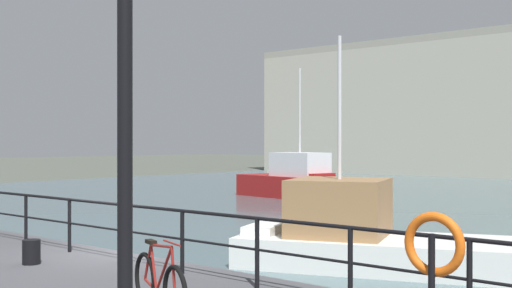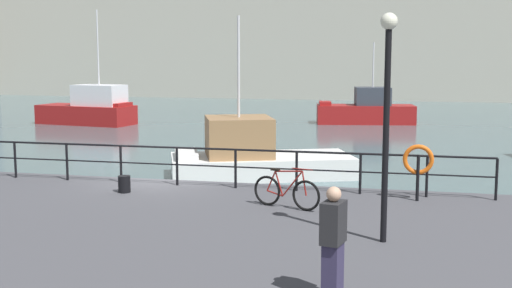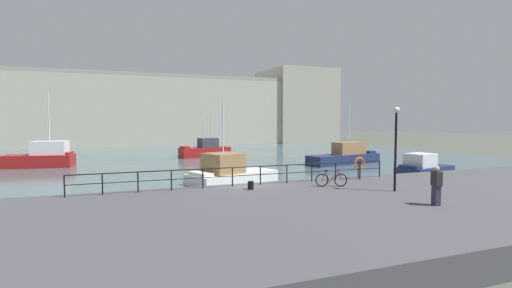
{
  "view_description": "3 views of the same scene",
  "coord_description": "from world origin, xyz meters",
  "px_view_note": "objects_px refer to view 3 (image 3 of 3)",
  "views": [
    {
      "loc": [
        10.8,
        -8.33,
        3.3
      ],
      "look_at": [
        3.24,
        0.25,
        3.26
      ],
      "focal_mm": 47.08,
      "sensor_mm": 36.0,
      "label": 1
    },
    {
      "loc": [
        6.95,
        -17.58,
        4.67
      ],
      "look_at": [
        2.7,
        0.75,
        2.11
      ],
      "focal_mm": 46.07,
      "sensor_mm": 36.0,
      "label": 2
    },
    {
      "loc": [
        -6.89,
        -20.24,
        4.71
      ],
      "look_at": [
        2.07,
        3.25,
        3.16
      ],
      "focal_mm": 26.04,
      "sensor_mm": 36.0,
      "label": 3
    }
  ],
  "objects_px": {
    "mooring_bollard": "(251,185)",
    "life_ring_stand": "(360,164)",
    "harbor_building": "(182,111)",
    "moored_harbor_tender": "(229,172)",
    "moored_cabin_cruiser": "(205,150)",
    "parked_bicycle": "(331,180)",
    "standing_person": "(436,185)",
    "moored_small_launch": "(42,157)",
    "moored_blue_motorboat": "(345,156)",
    "moored_white_yacht": "(423,167)",
    "quay_lamp_post": "(396,137)"
  },
  "relations": [
    {
      "from": "mooring_bollard",
      "to": "life_ring_stand",
      "type": "xyz_separation_m",
      "value": [
        7.45,
        0.76,
        0.75
      ]
    },
    {
      "from": "harbor_building",
      "to": "moored_harbor_tender",
      "type": "height_order",
      "value": "harbor_building"
    },
    {
      "from": "moored_harbor_tender",
      "to": "moored_cabin_cruiser",
      "type": "bearing_deg",
      "value": -119.6
    },
    {
      "from": "parked_bicycle",
      "to": "standing_person",
      "type": "distance_m",
      "value": 5.82
    },
    {
      "from": "moored_harbor_tender",
      "to": "life_ring_stand",
      "type": "height_order",
      "value": "moored_harbor_tender"
    },
    {
      "from": "moored_cabin_cruiser",
      "to": "moored_small_launch",
      "type": "bearing_deg",
      "value": 4.78
    },
    {
      "from": "moored_harbor_tender",
      "to": "moored_blue_motorboat",
      "type": "xyz_separation_m",
      "value": [
        15.74,
        7.69,
        0.04
      ]
    },
    {
      "from": "moored_small_launch",
      "to": "moored_white_yacht",
      "type": "xyz_separation_m",
      "value": [
        32.04,
        -18.3,
        -0.35
      ]
    },
    {
      "from": "moored_harbor_tender",
      "to": "parked_bicycle",
      "type": "height_order",
      "value": "moored_harbor_tender"
    },
    {
      "from": "moored_small_launch",
      "to": "standing_person",
      "type": "height_order",
      "value": "moored_small_launch"
    },
    {
      "from": "moored_cabin_cruiser",
      "to": "moored_white_yacht",
      "type": "bearing_deg",
      "value": 111.39
    },
    {
      "from": "life_ring_stand",
      "to": "quay_lamp_post",
      "type": "distance_m",
      "value": 4.34
    },
    {
      "from": "moored_blue_motorboat",
      "to": "parked_bicycle",
      "type": "relative_size",
      "value": 5.54
    },
    {
      "from": "moored_blue_motorboat",
      "to": "mooring_bollard",
      "type": "bearing_deg",
      "value": -148.01
    },
    {
      "from": "moored_harbor_tender",
      "to": "quay_lamp_post",
      "type": "xyz_separation_m",
      "value": [
        5.38,
        -11.79,
        3.08
      ]
    },
    {
      "from": "standing_person",
      "to": "moored_cabin_cruiser",
      "type": "bearing_deg",
      "value": 105.33
    },
    {
      "from": "standing_person",
      "to": "moored_white_yacht",
      "type": "bearing_deg",
      "value": 59.0
    },
    {
      "from": "moored_cabin_cruiser",
      "to": "moored_harbor_tender",
      "type": "bearing_deg",
      "value": 71.93
    },
    {
      "from": "moored_blue_motorboat",
      "to": "moored_small_launch",
      "type": "bearing_deg",
      "value": 153.0
    },
    {
      "from": "moored_small_launch",
      "to": "parked_bicycle",
      "type": "relative_size",
      "value": 4.5
    },
    {
      "from": "harbor_building",
      "to": "quay_lamp_post",
      "type": "relative_size",
      "value": 18.17
    },
    {
      "from": "moored_white_yacht",
      "to": "parked_bicycle",
      "type": "xyz_separation_m",
      "value": [
        -13.91,
        -7.28,
        0.78
      ]
    },
    {
      "from": "life_ring_stand",
      "to": "standing_person",
      "type": "distance_m",
      "value": 7.21
    },
    {
      "from": "moored_small_launch",
      "to": "moored_cabin_cruiser",
      "type": "xyz_separation_m",
      "value": [
        18.1,
        4.71,
        -0.13
      ]
    },
    {
      "from": "moored_harbor_tender",
      "to": "moored_cabin_cruiser",
      "type": "relative_size",
      "value": 1.1
    },
    {
      "from": "moored_white_yacht",
      "to": "standing_person",
      "type": "relative_size",
      "value": 3.56
    },
    {
      "from": "moored_blue_motorboat",
      "to": "life_ring_stand",
      "type": "bearing_deg",
      "value": -133.51
    },
    {
      "from": "harbor_building",
      "to": "moored_blue_motorboat",
      "type": "relative_size",
      "value": 8.44
    },
    {
      "from": "moored_blue_motorboat",
      "to": "moored_white_yacht",
      "type": "bearing_deg",
      "value": -94.63
    },
    {
      "from": "mooring_bollard",
      "to": "standing_person",
      "type": "distance_m",
      "value": 8.86
    },
    {
      "from": "moored_blue_motorboat",
      "to": "standing_person",
      "type": "bearing_deg",
      "value": -127.49
    },
    {
      "from": "parked_bicycle",
      "to": "quay_lamp_post",
      "type": "xyz_separation_m",
      "value": [
        2.33,
        -2.33,
        2.41
      ]
    },
    {
      "from": "moored_cabin_cruiser",
      "to": "quay_lamp_post",
      "type": "distance_m",
      "value": 32.85
    },
    {
      "from": "harbor_building",
      "to": "parked_bicycle",
      "type": "height_order",
      "value": "harbor_building"
    },
    {
      "from": "quay_lamp_post",
      "to": "moored_small_launch",
      "type": "bearing_deg",
      "value": 126.24
    },
    {
      "from": "moored_cabin_cruiser",
      "to": "standing_person",
      "type": "distance_m",
      "value": 35.9
    },
    {
      "from": "quay_lamp_post",
      "to": "standing_person",
      "type": "relative_size",
      "value": 2.57
    },
    {
      "from": "parked_bicycle",
      "to": "moored_white_yacht",
      "type": "bearing_deg",
      "value": 47.02
    },
    {
      "from": "harbor_building",
      "to": "moored_white_yacht",
      "type": "height_order",
      "value": "harbor_building"
    },
    {
      "from": "moored_white_yacht",
      "to": "quay_lamp_post",
      "type": "xyz_separation_m",
      "value": [
        -11.58,
        -9.61,
        3.19
      ]
    },
    {
      "from": "moored_cabin_cruiser",
      "to": "standing_person",
      "type": "bearing_deg",
      "value": 82.97
    },
    {
      "from": "parked_bicycle",
      "to": "life_ring_stand",
      "type": "bearing_deg",
      "value": 46.65
    },
    {
      "from": "mooring_bollard",
      "to": "life_ring_stand",
      "type": "bearing_deg",
      "value": 5.82
    },
    {
      "from": "moored_blue_motorboat",
      "to": "quay_lamp_post",
      "type": "xyz_separation_m",
      "value": [
        -10.36,
        -19.48,
        3.03
      ]
    },
    {
      "from": "moored_cabin_cruiser",
      "to": "life_ring_stand",
      "type": "height_order",
      "value": "moored_cabin_cruiser"
    },
    {
      "from": "parked_bicycle",
      "to": "mooring_bollard",
      "type": "relative_size",
      "value": 3.84
    },
    {
      "from": "moored_blue_motorboat",
      "to": "standing_person",
      "type": "xyz_separation_m",
      "value": [
        -10.97,
        -22.69,
        1.09
      ]
    },
    {
      "from": "quay_lamp_post",
      "to": "standing_person",
      "type": "xyz_separation_m",
      "value": [
        -0.62,
        -3.21,
        -1.94
      ]
    },
    {
      "from": "quay_lamp_post",
      "to": "parked_bicycle",
      "type": "bearing_deg",
      "value": 135.0
    },
    {
      "from": "moored_harbor_tender",
      "to": "moored_white_yacht",
      "type": "bearing_deg",
      "value": 151.35
    }
  ]
}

